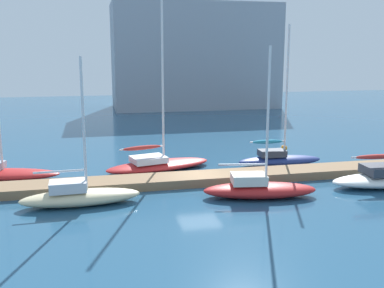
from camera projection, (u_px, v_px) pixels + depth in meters
ground_plane at (199, 183)px, 27.15m from camera, size 120.00×120.00×0.00m
dock_pier at (199, 179)px, 27.10m from camera, size 27.20×2.14×0.51m
sailboat_1 at (79, 195)px, 23.06m from camera, size 6.16×2.01×7.55m
sailboat_2 at (157, 163)px, 30.05m from camera, size 7.67×4.14×12.05m
sailboat_3 at (259, 188)px, 24.33m from camera, size 6.40×2.96×8.08m
sailboat_4 at (279, 158)px, 31.26m from camera, size 6.03×1.86×9.59m
mooring_buoy_orange at (284, 148)px, 35.86m from camera, size 0.50×0.50×0.50m
harbor_building_distant at (195, 57)px, 64.14m from camera, size 23.20×9.44×14.51m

